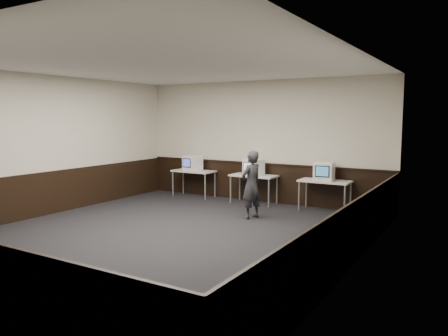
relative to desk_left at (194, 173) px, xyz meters
The scene contains 16 objects.
floor 4.13m from the desk_left, 62.18° to the right, with size 8.00×8.00×0.00m, color black.
ceiling 4.79m from the desk_left, 62.18° to the right, with size 8.00×8.00×0.00m, color white.
back_wall 2.15m from the desk_left, 11.89° to the left, with size 7.00×7.00×0.00m, color beige.
left_wall 4.05m from the desk_left, 113.96° to the right, with size 8.00×8.00×0.00m, color beige.
right_wall 6.56m from the desk_left, 33.69° to the right, with size 8.00×8.00×0.00m, color beige.
wainscot_back 1.95m from the desk_left, 11.31° to the left, with size 6.98×0.04×1.00m, color black.
wainscot_left 3.94m from the desk_left, 113.70° to the right, with size 0.04×7.98×1.00m, color black.
wainscot_right 6.48m from the desk_left, 33.79° to the right, with size 0.04×7.98×1.00m, color black.
wainscot_rail 1.96m from the desk_left, 10.73° to the left, with size 6.98×0.06×0.04m, color black.
desk_left is the anchor object (origin of this frame).
desk_center 1.90m from the desk_left, ahead, with size 1.20×0.60×0.75m.
desk_right 3.80m from the desk_left, ahead, with size 1.20×0.60×0.75m.
emac_left 0.28m from the desk_left, 120.29° to the right, with size 0.50×0.52×0.42m.
emac_center 1.92m from the desk_left, ahead, with size 0.50×0.52×0.42m.
emac_right 3.80m from the desk_left, ahead, with size 0.50×0.52×0.44m.
person 3.04m from the desk_left, 30.24° to the right, with size 0.55×0.36×1.51m, color #25252A.
Camera 1 is at (5.11, -6.43, 2.24)m, focal length 35.00 mm.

